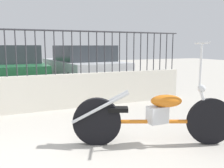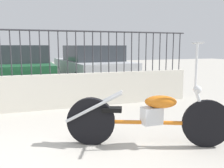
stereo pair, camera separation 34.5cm
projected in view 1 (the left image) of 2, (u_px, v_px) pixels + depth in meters
name	position (u px, v px, depth m)	size (l,w,h in m)	color
low_wall	(13.00, 95.00, 5.18)	(8.22, 0.18, 0.78)	beige
fence_railing	(10.00, 46.00, 5.03)	(8.22, 0.04, 0.97)	#2D2D33
motorcycle_orange	(146.00, 116.00, 3.54)	(2.17, 1.04, 1.47)	black
car_green	(9.00, 69.00, 7.68)	(1.83, 4.47, 1.42)	black
car_silver	(82.00, 66.00, 8.72)	(2.10, 4.20, 1.42)	black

